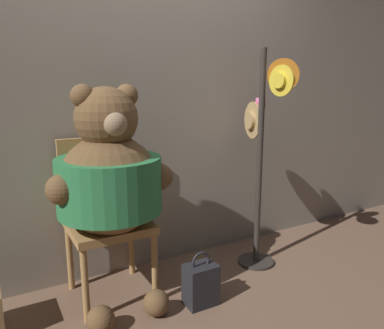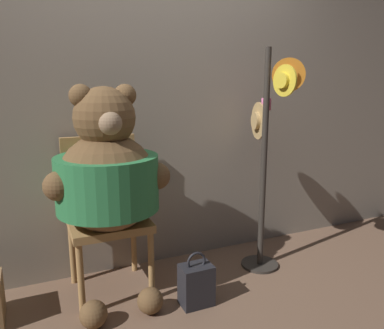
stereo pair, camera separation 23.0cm
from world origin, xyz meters
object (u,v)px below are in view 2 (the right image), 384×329
Objects in this scene: chair at (105,207)px; hat_display_rack at (268,145)px; handbag_on_ground at (196,284)px; teddy_bear at (108,176)px.

hat_display_rack is at bearing -9.10° from chair.
hat_display_rack is at bearing 22.01° from handbag_on_ground.
chair is 0.75× the size of teddy_bear.
chair reaches higher than handbag_on_ground.
teddy_bear is 3.86× the size of handbag_on_ground.
handbag_on_ground is at bearing -157.99° from hat_display_rack.
chair is 1.22m from hat_display_rack.
hat_display_rack is (1.15, -0.18, 0.37)m from chair.
chair is at bearing 134.52° from handbag_on_ground.
teddy_bear is 0.87m from handbag_on_ground.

